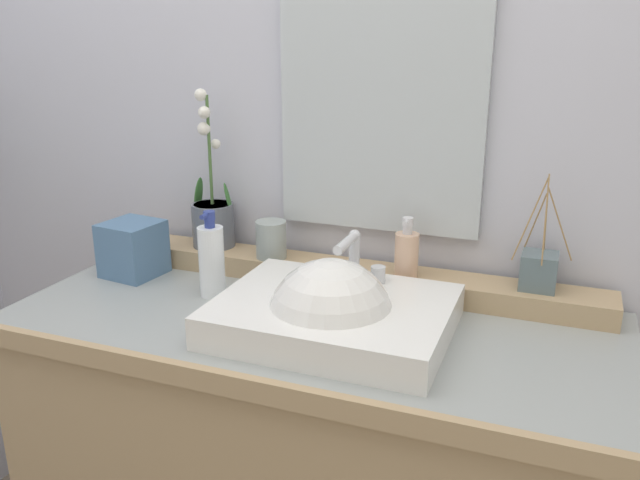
{
  "coord_description": "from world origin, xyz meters",
  "views": [
    {
      "loc": [
        0.49,
        -1.19,
        1.47
      ],
      "look_at": [
        0.03,
        -0.01,
        1.06
      ],
      "focal_mm": 36.61,
      "sensor_mm": 36.0,
      "label": 1
    }
  ],
  "objects_px": {
    "soap_dispenser": "(407,253)",
    "tumbler_cup": "(271,239)",
    "sink_basin": "(332,319)",
    "tissue_box": "(133,249)",
    "potted_plant": "(213,215)",
    "reed_diffuser": "(539,270)",
    "lotion_bottle": "(212,260)"
  },
  "relations": [
    {
      "from": "sink_basin",
      "to": "reed_diffuser",
      "type": "bearing_deg",
      "value": 35.87
    },
    {
      "from": "soap_dispenser",
      "to": "tumbler_cup",
      "type": "height_order",
      "value": "soap_dispenser"
    },
    {
      "from": "tissue_box",
      "to": "tumbler_cup",
      "type": "bearing_deg",
      "value": 18.41
    },
    {
      "from": "soap_dispenser",
      "to": "tumbler_cup",
      "type": "bearing_deg",
      "value": 179.1
    },
    {
      "from": "soap_dispenser",
      "to": "tissue_box",
      "type": "height_order",
      "value": "soap_dispenser"
    },
    {
      "from": "sink_basin",
      "to": "tumbler_cup",
      "type": "bearing_deg",
      "value": 135.42
    },
    {
      "from": "soap_dispenser",
      "to": "reed_diffuser",
      "type": "bearing_deg",
      "value": 6.15
    },
    {
      "from": "tumbler_cup",
      "to": "reed_diffuser",
      "type": "xyz_separation_m",
      "value": [
        0.63,
        0.03,
        -0.0
      ]
    },
    {
      "from": "soap_dispenser",
      "to": "sink_basin",
      "type": "bearing_deg",
      "value": -110.66
    },
    {
      "from": "tissue_box",
      "to": "soap_dispenser",
      "type": "bearing_deg",
      "value": 8.84
    },
    {
      "from": "reed_diffuser",
      "to": "lotion_bottle",
      "type": "xyz_separation_m",
      "value": [
        -0.71,
        -0.19,
        -0.01
      ]
    },
    {
      "from": "soap_dispenser",
      "to": "reed_diffuser",
      "type": "distance_m",
      "value": 0.29
    },
    {
      "from": "soap_dispenser",
      "to": "tumbler_cup",
      "type": "relative_size",
      "value": 1.5
    },
    {
      "from": "soap_dispenser",
      "to": "potted_plant",
      "type": "bearing_deg",
      "value": 176.0
    },
    {
      "from": "sink_basin",
      "to": "soap_dispenser",
      "type": "xyz_separation_m",
      "value": [
        0.09,
        0.24,
        0.08
      ]
    },
    {
      "from": "potted_plant",
      "to": "soap_dispenser",
      "type": "distance_m",
      "value": 0.53
    },
    {
      "from": "sink_basin",
      "to": "tissue_box",
      "type": "distance_m",
      "value": 0.6
    },
    {
      "from": "soap_dispenser",
      "to": "tumbler_cup",
      "type": "distance_m",
      "value": 0.34
    },
    {
      "from": "lotion_bottle",
      "to": "reed_diffuser",
      "type": "bearing_deg",
      "value": 14.66
    },
    {
      "from": "potted_plant",
      "to": "reed_diffuser",
      "type": "relative_size",
      "value": 1.58
    },
    {
      "from": "soap_dispenser",
      "to": "tissue_box",
      "type": "relative_size",
      "value": 1.02
    },
    {
      "from": "lotion_bottle",
      "to": "tissue_box",
      "type": "xyz_separation_m",
      "value": [
        -0.26,
        0.05,
        -0.02
      ]
    },
    {
      "from": "sink_basin",
      "to": "potted_plant",
      "type": "bearing_deg",
      "value": 147.16
    },
    {
      "from": "reed_diffuser",
      "to": "tissue_box",
      "type": "xyz_separation_m",
      "value": [
        -0.96,
        -0.14,
        -0.03
      ]
    },
    {
      "from": "potted_plant",
      "to": "tissue_box",
      "type": "bearing_deg",
      "value": -136.74
    },
    {
      "from": "sink_basin",
      "to": "potted_plant",
      "type": "distance_m",
      "value": 0.53
    },
    {
      "from": "potted_plant",
      "to": "reed_diffuser",
      "type": "xyz_separation_m",
      "value": [
        0.81,
        -0.01,
        -0.04
      ]
    },
    {
      "from": "tumbler_cup",
      "to": "reed_diffuser",
      "type": "relative_size",
      "value": 0.36
    },
    {
      "from": "sink_basin",
      "to": "reed_diffuser",
      "type": "height_order",
      "value": "reed_diffuser"
    },
    {
      "from": "potted_plant",
      "to": "reed_diffuser",
      "type": "distance_m",
      "value": 0.81
    },
    {
      "from": "reed_diffuser",
      "to": "soap_dispenser",
      "type": "bearing_deg",
      "value": -173.85
    },
    {
      "from": "potted_plant",
      "to": "reed_diffuser",
      "type": "height_order",
      "value": "potted_plant"
    }
  ]
}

